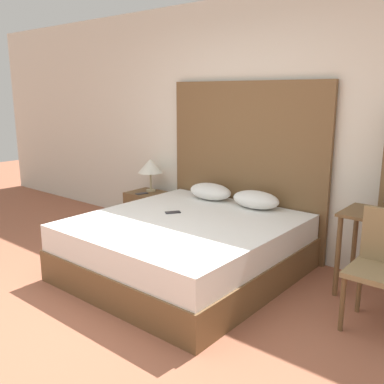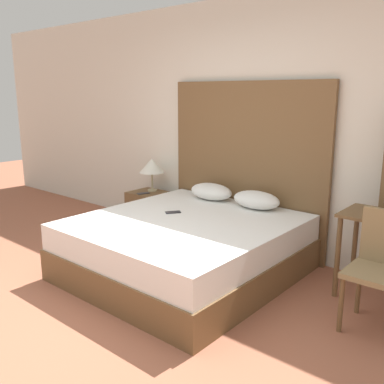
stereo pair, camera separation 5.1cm
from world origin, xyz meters
name	(u,v)px [view 1 (the left image)]	position (x,y,z in m)	size (l,w,h in m)	color
ground_plane	(83,327)	(0.00, 0.00, 0.00)	(16.00, 16.00, 0.00)	#9E5B42
wall_back	(253,127)	(0.00, 2.32, 1.35)	(10.00, 0.06, 2.70)	silver
bed	(185,247)	(-0.05, 1.24, 0.27)	(1.85, 1.96, 0.54)	brown
headboard	(245,167)	(-0.05, 2.24, 0.92)	(1.94, 0.05, 1.83)	brown
pillow_left	(210,191)	(-0.34, 2.01, 0.63)	(0.52, 0.31, 0.18)	white
pillow_right	(256,200)	(0.25, 2.01, 0.63)	(0.52, 0.31, 0.18)	white
phone_on_bed	(173,212)	(-0.30, 1.34, 0.55)	(0.14, 0.16, 0.01)	#232328
nightstand	(149,211)	(-1.30, 1.99, 0.24)	(0.51, 0.41, 0.48)	brown
table_lamp	(150,166)	(-1.34, 2.07, 0.80)	(0.32, 0.32, 0.42)	tan
phone_on_nightstand	(142,193)	(-1.32, 1.89, 0.48)	(0.12, 0.16, 0.01)	#232328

